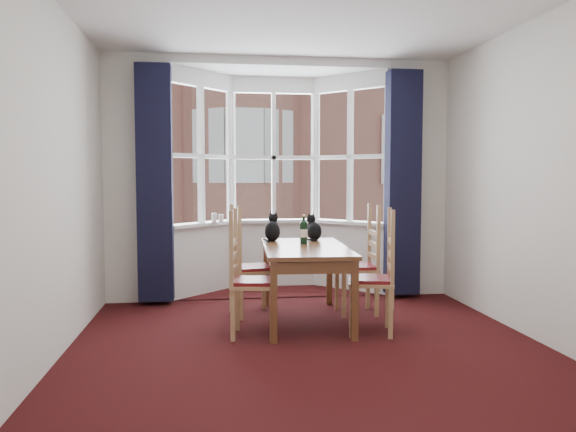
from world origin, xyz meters
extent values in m
plane|color=black|center=(0.00, 0.00, 0.00)|extent=(4.50, 4.50, 0.00)
plane|color=silver|center=(-2.00, 0.00, 1.40)|extent=(0.00, 4.50, 4.50)
plane|color=silver|center=(2.00, 0.00, 1.40)|extent=(0.00, 4.50, 4.50)
plane|color=silver|center=(0.00, -2.25, 1.40)|extent=(4.00, 0.00, 4.00)
cube|color=silver|center=(-1.65, 2.25, 1.40)|extent=(0.70, 0.12, 2.80)
cube|color=silver|center=(1.65, 2.25, 1.40)|extent=(0.70, 0.12, 2.80)
cube|color=black|center=(-1.42, 2.07, 1.35)|extent=(0.38, 0.22, 2.60)
cube|color=black|center=(1.42, 2.07, 1.35)|extent=(0.38, 0.22, 2.60)
cube|color=brown|center=(0.11, 1.13, 0.73)|extent=(0.88, 1.54, 0.04)
cube|color=brown|center=(-0.28, 0.45, 0.35)|extent=(0.06, 0.06, 0.71)
cube|color=brown|center=(-0.21, 1.85, 0.35)|extent=(0.06, 0.06, 0.71)
cube|color=brown|center=(0.43, 0.41, 0.35)|extent=(0.06, 0.06, 0.71)
cube|color=brown|center=(0.49, 1.81, 0.35)|extent=(0.06, 0.06, 0.71)
cube|color=tan|center=(-0.43, 0.68, 0.48)|extent=(0.46, 0.47, 0.06)
cube|color=#5F1012|center=(-0.43, 0.68, 0.49)|extent=(0.41, 0.43, 0.03)
cube|color=tan|center=(-0.39, 1.45, 0.48)|extent=(0.47, 0.49, 0.06)
cube|color=#5F1012|center=(-0.39, 1.45, 0.49)|extent=(0.42, 0.44, 0.03)
cube|color=tan|center=(0.63, 0.64, 0.48)|extent=(0.49, 0.50, 0.06)
cube|color=#5F1012|center=(0.63, 0.64, 0.49)|extent=(0.44, 0.45, 0.03)
cube|color=tan|center=(0.69, 1.37, 0.48)|extent=(0.41, 0.43, 0.06)
cube|color=#5F1012|center=(0.69, 1.37, 0.49)|extent=(0.37, 0.39, 0.03)
ellipsoid|color=black|center=(-0.16, 1.62, 0.85)|extent=(0.21, 0.25, 0.21)
sphere|color=black|center=(-0.15, 1.69, 0.98)|extent=(0.12, 0.12, 0.10)
cone|color=black|center=(-0.17, 1.70, 1.03)|extent=(0.04, 0.04, 0.05)
cone|color=black|center=(-0.12, 1.69, 1.03)|extent=(0.04, 0.04, 0.05)
ellipsoid|color=black|center=(0.29, 1.62, 0.84)|extent=(0.21, 0.24, 0.20)
sphere|color=black|center=(0.26, 1.69, 0.97)|extent=(0.12, 0.12, 0.09)
cone|color=black|center=(0.24, 1.68, 1.02)|extent=(0.04, 0.04, 0.04)
cone|color=black|center=(0.29, 1.70, 1.02)|extent=(0.04, 0.04, 0.04)
cylinder|color=black|center=(0.12, 1.31, 0.85)|extent=(0.07, 0.07, 0.21)
sphere|color=black|center=(0.12, 1.31, 0.95)|extent=(0.07, 0.07, 0.07)
cylinder|color=black|center=(0.12, 1.31, 0.99)|extent=(0.03, 0.03, 0.09)
cylinder|color=gold|center=(0.12, 1.31, 1.03)|extent=(0.03, 0.03, 0.02)
cylinder|color=silver|center=(0.12, 1.31, 0.86)|extent=(0.08, 0.08, 0.08)
cylinder|color=white|center=(-0.77, 2.60, 0.93)|extent=(0.06, 0.06, 0.11)
cylinder|color=white|center=(-0.69, 2.63, 0.92)|extent=(0.06, 0.06, 0.10)
plane|color=#333335|center=(0.00, 32.25, -6.00)|extent=(80.00, 80.00, 0.00)
cube|color=#9D6151|center=(0.00, 14.25, 1.00)|extent=(18.00, 6.00, 14.00)
cylinder|color=#9D6151|center=(0.00, 11.25, 1.00)|extent=(3.20, 3.20, 14.00)
camera|label=1|loc=(-0.79, -4.27, 1.43)|focal=35.00mm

